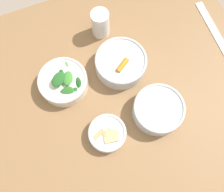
{
  "coord_description": "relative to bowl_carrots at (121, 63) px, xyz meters",
  "views": [
    {
      "loc": [
        0.18,
        -0.14,
        1.56
      ],
      "look_at": [
        -0.06,
        -0.04,
        0.77
      ],
      "focal_mm": 40.0,
      "sensor_mm": 36.0,
      "label": 1
    }
  ],
  "objects": [
    {
      "name": "bowl_beans_hotdog",
      "position": [
        0.2,
        0.05,
        -0.0
      ],
      "size": [
        0.17,
        0.17,
        0.06
      ],
      "color": "silver",
      "rests_on": "dining_table"
    },
    {
      "name": "ruler",
      "position": [
        0.0,
        0.39,
        -0.03
      ],
      "size": [
        0.29,
        0.04,
        0.0
      ],
      "color": "silver",
      "rests_on": "dining_table"
    },
    {
      "name": "ground_plane",
      "position": [
        0.16,
        -0.03,
        -0.77
      ],
      "size": [
        10.0,
        10.0,
        0.0
      ],
      "primitive_type": "plane",
      "color": "gray"
    },
    {
      "name": "bowl_carrots",
      "position": [
        0.0,
        0.0,
        0.0
      ],
      "size": [
        0.18,
        0.18,
        0.07
      ],
      "color": "silver",
      "rests_on": "dining_table"
    },
    {
      "name": "cup",
      "position": [
        -0.16,
        -0.01,
        0.02
      ],
      "size": [
        0.06,
        0.06,
        0.11
      ],
      "color": "silver",
      "rests_on": "dining_table"
    },
    {
      "name": "bowl_cookies",
      "position": [
        0.21,
        -0.14,
        -0.01
      ],
      "size": [
        0.12,
        0.12,
        0.04
      ],
      "color": "silver",
      "rests_on": "dining_table"
    },
    {
      "name": "bowl_greens",
      "position": [
        -0.01,
        -0.21,
        -0.0
      ],
      "size": [
        0.17,
        0.17,
        0.08
      ],
      "color": "silver",
      "rests_on": "dining_table"
    },
    {
      "name": "dining_table",
      "position": [
        0.16,
        -0.03,
        -0.14
      ],
      "size": [
        1.08,
        1.01,
        0.74
      ],
      "color": "olive",
      "rests_on": "ground_plane"
    }
  ]
}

